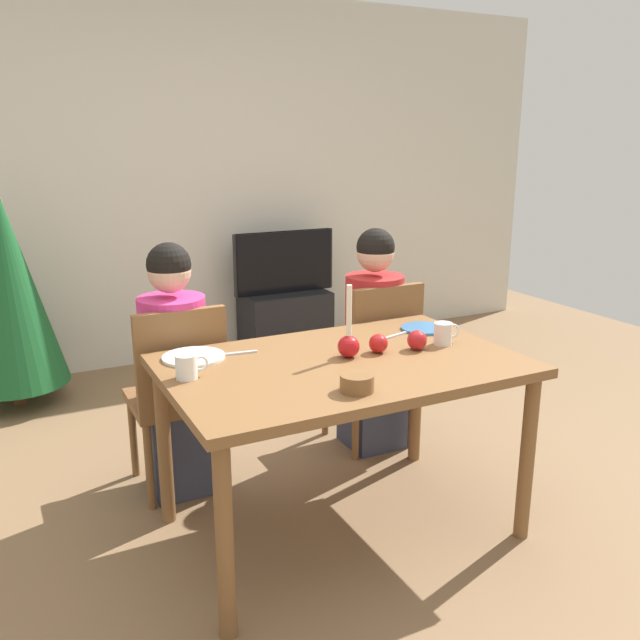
% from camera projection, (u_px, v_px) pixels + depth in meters
% --- Properties ---
extents(ground_plane, '(7.68, 7.68, 0.00)m').
position_uv_depth(ground_plane, '(341.00, 527.00, 2.84)').
color(ground_plane, brown).
extents(back_wall, '(6.40, 0.10, 2.60)m').
position_uv_depth(back_wall, '(168.00, 182.00, 4.73)').
color(back_wall, beige).
rests_on(back_wall, ground).
extents(dining_table, '(1.40, 0.90, 0.75)m').
position_uv_depth(dining_table, '(342.00, 381.00, 2.66)').
color(dining_table, brown).
rests_on(dining_table, ground).
extents(chair_left, '(0.40, 0.40, 0.90)m').
position_uv_depth(chair_left, '(178.00, 389.00, 3.00)').
color(chair_left, brown).
rests_on(chair_left, ground).
extents(chair_right, '(0.40, 0.40, 0.90)m').
position_uv_depth(chair_right, '(376.00, 356.00, 3.46)').
color(chair_right, brown).
rests_on(chair_right, ground).
extents(person_left_child, '(0.30, 0.30, 1.17)m').
position_uv_depth(person_left_child, '(175.00, 374.00, 3.01)').
color(person_left_child, '#33384C').
rests_on(person_left_child, ground).
extents(person_right_child, '(0.30, 0.30, 1.17)m').
position_uv_depth(person_right_child, '(373.00, 343.00, 3.47)').
color(person_right_child, '#33384C').
rests_on(person_right_child, ground).
extents(tv_stand, '(0.64, 0.40, 0.48)m').
position_uv_depth(tv_stand, '(285.00, 323.00, 5.08)').
color(tv_stand, black).
rests_on(tv_stand, ground).
extents(tv, '(0.79, 0.05, 0.46)m').
position_uv_depth(tv, '(284.00, 262.00, 4.96)').
color(tv, black).
rests_on(tv, tv_stand).
extents(christmas_tree, '(0.62, 0.62, 1.46)m').
position_uv_depth(christmas_tree, '(6.00, 285.00, 3.96)').
color(christmas_tree, brown).
rests_on(christmas_tree, ground).
extents(candle_centerpiece, '(0.09, 0.09, 0.30)m').
position_uv_depth(candle_centerpiece, '(349.00, 342.00, 2.67)').
color(candle_centerpiece, red).
rests_on(candle_centerpiece, dining_table).
extents(plate_left, '(0.25, 0.25, 0.01)m').
position_uv_depth(plate_left, '(194.00, 357.00, 2.67)').
color(plate_left, white).
rests_on(plate_left, dining_table).
extents(plate_right, '(0.21, 0.21, 0.01)m').
position_uv_depth(plate_right, '(424.00, 328.00, 3.07)').
color(plate_right, teal).
rests_on(plate_right, dining_table).
extents(mug_left, '(0.12, 0.08, 0.09)m').
position_uv_depth(mug_left, '(187.00, 366.00, 2.44)').
color(mug_left, white).
rests_on(mug_left, dining_table).
extents(mug_right, '(0.12, 0.08, 0.10)m').
position_uv_depth(mug_right, '(443.00, 333.00, 2.84)').
color(mug_right, silver).
rests_on(mug_right, dining_table).
extents(fork_left, '(0.18, 0.04, 0.01)m').
position_uv_depth(fork_left, '(236.00, 353.00, 2.72)').
color(fork_left, silver).
rests_on(fork_left, dining_table).
extents(fork_right, '(0.18, 0.06, 0.01)m').
position_uv_depth(fork_right, '(397.00, 335.00, 2.97)').
color(fork_right, silver).
rests_on(fork_right, dining_table).
extents(bowl_walnuts, '(0.12, 0.12, 0.06)m').
position_uv_depth(bowl_walnuts, '(357.00, 383.00, 2.32)').
color(bowl_walnuts, brown).
rests_on(bowl_walnuts, dining_table).
extents(apple_near_candle, '(0.08, 0.08, 0.08)m').
position_uv_depth(apple_near_candle, '(378.00, 343.00, 2.73)').
color(apple_near_candle, '#B51919').
rests_on(apple_near_candle, dining_table).
extents(apple_by_left_plate, '(0.08, 0.08, 0.08)m').
position_uv_depth(apple_by_left_plate, '(417.00, 340.00, 2.77)').
color(apple_by_left_plate, red).
rests_on(apple_by_left_plate, dining_table).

